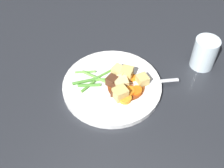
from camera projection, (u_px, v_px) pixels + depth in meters
The scene contains 24 objects.
ground_plane at pixel (112, 88), 0.84m from camera, with size 3.00×3.00×0.00m, color #26282D.
dinner_plate at pixel (112, 86), 0.83m from camera, with size 0.29×0.29×0.02m, color white.
stew_sauce at pixel (126, 86), 0.82m from camera, with size 0.11×0.11×0.00m, color brown.
carrot_slice_0 at pixel (125, 98), 0.78m from camera, with size 0.04×0.04×0.01m, color orange.
carrot_slice_1 at pixel (137, 91), 0.80m from camera, with size 0.03×0.03×0.01m, color orange.
carrot_slice_2 at pixel (115, 78), 0.83m from camera, with size 0.03×0.03×0.01m, color orange.
carrot_slice_3 at pixel (132, 78), 0.83m from camera, with size 0.03×0.03×0.01m, color orange.
carrot_slice_4 at pixel (129, 91), 0.80m from camera, with size 0.03×0.03×0.01m, color orange.
potato_chunk_0 at pixel (121, 82), 0.81m from camera, with size 0.04×0.04×0.03m, color #EAD68C.
potato_chunk_1 at pixel (142, 80), 0.82m from camera, with size 0.03×0.03×0.03m, color #DBBC6B.
potato_chunk_2 at pixel (118, 72), 0.83m from camera, with size 0.04×0.03×0.03m, color #E5CC7A.
potato_chunk_3 at pixel (120, 93), 0.78m from camera, with size 0.03×0.04×0.03m, color #DBBC6B.
potato_chunk_4 at pixel (127, 73), 0.83m from camera, with size 0.04×0.03×0.03m, color #DBBC6B.
meat_chunk_0 at pixel (117, 91), 0.79m from camera, with size 0.03×0.03×0.02m, color #4C2B19.
meat_chunk_1 at pixel (111, 80), 0.82m from camera, with size 0.03×0.03×0.03m, color #4C2B19.
green_bean_0 at pixel (94, 77), 0.84m from camera, with size 0.01×0.01×0.08m, color #66AD42.
green_bean_1 at pixel (85, 81), 0.82m from camera, with size 0.01×0.01×0.08m, color #4C8E33.
green_bean_2 at pixel (85, 72), 0.85m from camera, with size 0.01×0.01×0.06m, color #66AD42.
green_bean_3 at pixel (104, 74), 0.85m from camera, with size 0.01×0.01×0.06m, color #599E38.
green_bean_4 at pixel (88, 86), 0.81m from camera, with size 0.01×0.01×0.05m, color #599E38.
green_bean_5 at pixel (107, 79), 0.83m from camera, with size 0.01×0.01×0.07m, color #66AD42.
green_bean_6 at pixel (89, 85), 0.81m from camera, with size 0.01×0.01×0.06m, color #4C8E33.
fork at pixel (147, 82), 0.83m from camera, with size 0.14×0.13×0.00m.
water_glass at pixel (205, 53), 0.86m from camera, with size 0.07×0.07×0.10m, color silver.
Camera 1 is at (0.31, -0.45, 0.63)m, focal length 46.02 mm.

